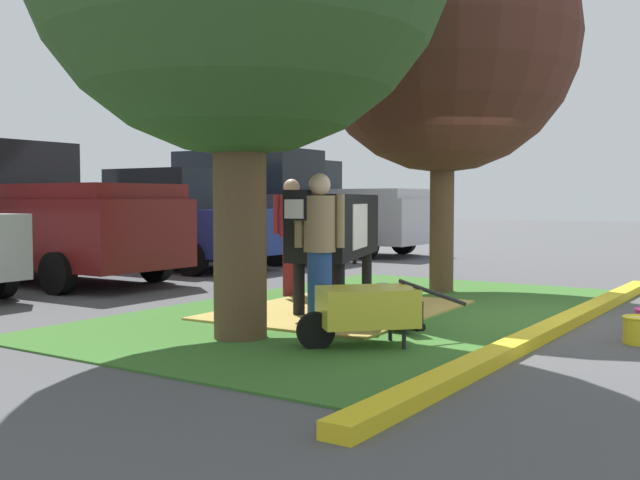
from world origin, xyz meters
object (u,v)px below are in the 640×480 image
Objects in this scene: person_handler at (292,233)px; wheelbarrow at (365,308)px; shade_tree_right at (443,40)px; sedan_blue at (170,220)px; pickup_truck_black at (322,211)px; pickup_truck_maroon at (36,217)px; calf_lying at (388,305)px; cow_holstein at (334,227)px; person_visitor_near at (320,247)px; bucket_yellow at (640,329)px; suv_dark_grey at (248,205)px.

person_handler reaches higher than wheelbarrow.
shade_tree_right reaches higher than sedan_blue.
sedan_blue is at bearing 176.59° from pickup_truck_black.
pickup_truck_maroon is at bearing 98.76° from person_handler.
calf_lying is 2.84m from person_handler.
cow_holstein is 1.65m from person_visitor_near.
shade_tree_right is 6.88m from sedan_blue.
calf_lying is 7.35m from pickup_truck_maroon.
wheelbarrow is 7.91m from pickup_truck_maroon.
wheelbarrow is 2.74m from bucket_yellow.
suv_dark_grey is at bearing -2.25° from pickup_truck_maroon.
person_handler is 1.01× the size of person_visitor_near.
shade_tree_right reaches higher than cow_holstein.
calf_lying is at bearing -29.49° from person_visitor_near.
person_visitor_near is 9.57m from suv_dark_grey.
person_visitor_near is at bearing -138.19° from person_handler.
sedan_blue is at bearing 71.85° from bucket_yellow.
person_visitor_near reaches higher than wheelbarrow.
cow_holstein is 8.00m from suv_dark_grey.
shade_tree_right reaches higher than person_visitor_near.
person_handler is 2.91m from person_visitor_near.
calf_lying is 1.26m from wheelbarrow.
person_handler is at bearing 58.97° from calf_lying.
bucket_yellow is 0.06× the size of pickup_truck_maroon.
pickup_truck_maroon reaches higher than cow_holstein.
sedan_blue is at bearing 85.32° from shade_tree_right.
person_handler is at bearing -115.28° from sedan_blue.
shade_tree_right reaches higher than wheelbarrow.
bucket_yellow is (1.68, -2.15, -0.24)m from wheelbarrow.
sedan_blue reaches higher than cow_holstein.
calf_lying is at bearing -120.91° from cow_holstein.
bucket_yellow is 12.47m from pickup_truck_black.
pickup_truck_maroon is 8.13m from pickup_truck_black.
calf_lying is at bearing 18.11° from wheelbarrow.
sedan_blue is (2.96, -0.23, -0.13)m from pickup_truck_maroon.
shade_tree_right is 5.60m from bucket_yellow.
pickup_truck_maroon reaches higher than wheelbarrow.
cow_holstein is 2.55m from wheelbarrow.
wheelbarrow is (-2.61, -2.75, -0.54)m from person_handler.
wheelbarrow is at bearing -134.58° from suv_dark_grey.
cow_holstein is 0.69× the size of sedan_blue.
person_handler is 5.05m from bucket_yellow.
calf_lying is at bearing -117.28° from sedan_blue.
pickup_truck_maroon reaches higher than bucket_yellow.
pickup_truck_black is (5.66, 5.95, -2.69)m from shade_tree_right.
person_handler is 0.39× the size of sedan_blue.
cow_holstein is at bearing -116.51° from sedan_blue.
wheelbarrow is at bearing -144.46° from pickup_truck_black.
wheelbarrow is 0.29× the size of suv_dark_grey.
bucket_yellow is (-0.93, -4.90, -0.78)m from person_handler.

